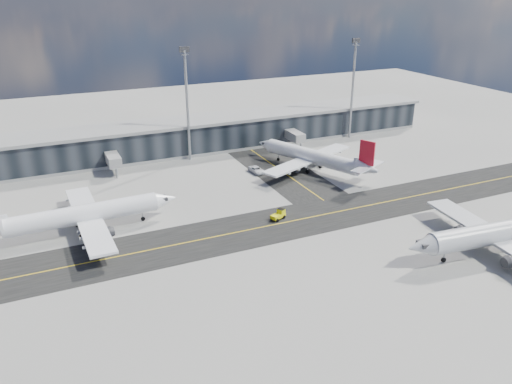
{
  "coord_description": "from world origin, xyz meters",
  "views": [
    {
      "loc": [
        -35.4,
        -73.21,
        42.86
      ],
      "look_at": [
        1.78,
        9.45,
        5.0
      ],
      "focal_mm": 35.0,
      "sensor_mm": 36.0,
      "label": 1
    }
  ],
  "objects_px": {
    "airliner_redtail": "(313,157)",
    "airliner_near": "(505,232)",
    "airliner_af": "(80,215)",
    "baggage_tug": "(279,214)",
    "service_van": "(257,170)"
  },
  "relations": [
    {
      "from": "baggage_tug",
      "to": "service_van",
      "type": "xyz_separation_m",
      "value": [
        6.74,
        25.58,
        -0.23
      ]
    },
    {
      "from": "airliner_af",
      "to": "service_van",
      "type": "distance_m",
      "value": 45.78
    },
    {
      "from": "airliner_near",
      "to": "service_van",
      "type": "relative_size",
      "value": 7.23
    },
    {
      "from": "airliner_near",
      "to": "airliner_redtail",
      "type": "bearing_deg",
      "value": 16.77
    },
    {
      "from": "airliner_near",
      "to": "baggage_tug",
      "type": "height_order",
      "value": "airliner_near"
    },
    {
      "from": "airliner_af",
      "to": "baggage_tug",
      "type": "xyz_separation_m",
      "value": [
        36.14,
        -9.8,
        -2.61
      ]
    },
    {
      "from": "airliner_near",
      "to": "baggage_tug",
      "type": "xyz_separation_m",
      "value": [
        -29.52,
        27.35,
        -2.78
      ]
    },
    {
      "from": "airliner_redtail",
      "to": "service_van",
      "type": "distance_m",
      "value": 14.36
    },
    {
      "from": "airliner_redtail",
      "to": "airliner_near",
      "type": "distance_m",
      "value": 49.55
    },
    {
      "from": "airliner_redtail",
      "to": "service_van",
      "type": "relative_size",
      "value": 6.46
    },
    {
      "from": "baggage_tug",
      "to": "service_van",
      "type": "height_order",
      "value": "baggage_tug"
    },
    {
      "from": "airliner_af",
      "to": "airliner_near",
      "type": "height_order",
      "value": "airliner_near"
    },
    {
      "from": "airliner_af",
      "to": "airliner_near",
      "type": "relative_size",
      "value": 0.95
    },
    {
      "from": "baggage_tug",
      "to": "airliner_af",
      "type": "bearing_deg",
      "value": -127.65
    },
    {
      "from": "airliner_af",
      "to": "service_van",
      "type": "xyz_separation_m",
      "value": [
        42.88,
        15.78,
        -2.84
      ]
    }
  ]
}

